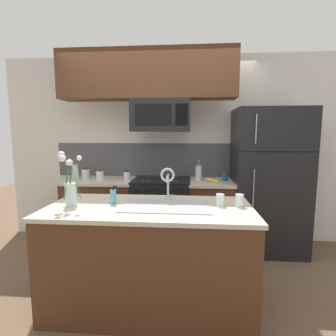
{
  "coord_description": "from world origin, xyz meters",
  "views": [
    {
      "loc": [
        0.36,
        -2.52,
        1.53
      ],
      "look_at": [
        0.14,
        0.27,
        1.16
      ],
      "focal_mm": 28.0,
      "sensor_mm": 36.0,
      "label": 1
    }
  ],
  "objects": [
    {
      "name": "drinking_glass",
      "position": [
        0.63,
        -0.3,
        0.96
      ],
      "size": [
        0.07,
        0.07,
        0.1
      ],
      "color": "silver",
      "rests_on": "island_counter"
    },
    {
      "name": "storage_jar_medium",
      "position": [
        -1.05,
        0.94,
        0.98
      ],
      "size": [
        0.11,
        0.11,
        0.15
      ],
      "color": "silver",
      "rests_on": "back_counter_left"
    },
    {
      "name": "banana_bunch",
      "position": [
        0.67,
        0.84,
        0.93
      ],
      "size": [
        0.19,
        0.12,
        0.08
      ],
      "color": "yellow",
      "rests_on": "back_counter_right"
    },
    {
      "name": "upper_cabinet_band",
      "position": [
        -0.17,
        0.85,
        2.26
      ],
      "size": [
        2.22,
        0.34,
        0.6
      ],
      "primitive_type": "cube",
      "color": "#4C2B19"
    },
    {
      "name": "storage_jar_squat",
      "position": [
        -0.46,
        0.87,
        0.97
      ],
      "size": [
        0.09,
        0.09,
        0.13
      ],
      "color": "silver",
      "rests_on": "back_counter_left"
    },
    {
      "name": "stove_range",
      "position": [
        0.0,
        0.9,
        0.46
      ],
      "size": [
        0.76,
        0.64,
        0.93
      ],
      "color": "black",
      "rests_on": "ground"
    },
    {
      "name": "ground_plane",
      "position": [
        0.0,
        0.0,
        0.0
      ],
      "size": [
        10.0,
        10.0,
        0.0
      ],
      "primitive_type": "plane",
      "color": "brown"
    },
    {
      "name": "sink_faucet",
      "position": [
        0.17,
        -0.13,
        1.11
      ],
      "size": [
        0.14,
        0.14,
        0.31
      ],
      "color": "#B7BABF",
      "rests_on": "island_counter"
    },
    {
      "name": "island_counter",
      "position": [
        0.03,
        -0.35,
        0.46
      ],
      "size": [
        1.76,
        0.83,
        0.91
      ],
      "color": "#4C2B19",
      "rests_on": "ground"
    },
    {
      "name": "storage_jar_short",
      "position": [
        -0.83,
        0.87,
        0.98
      ],
      "size": [
        0.1,
        0.1,
        0.13
      ],
      "color": "silver",
      "rests_on": "back_counter_left"
    },
    {
      "name": "back_counter_right",
      "position": [
        0.66,
        0.9,
        0.46
      ],
      "size": [
        0.59,
        0.65,
        0.91
      ],
      "color": "#4C2B19",
      "rests_on": "ground"
    },
    {
      "name": "back_counter_left",
      "position": [
        -0.83,
        0.9,
        0.46
      ],
      "size": [
        0.94,
        0.65,
        0.91
      ],
      "color": "#4C2B19",
      "rests_on": "ground"
    },
    {
      "name": "flower_vase",
      "position": [
        -0.65,
        -0.4,
        1.08
      ],
      "size": [
        0.21,
        0.14,
        0.47
      ],
      "color": "silver",
      "rests_on": "island_counter"
    },
    {
      "name": "spare_glass",
      "position": [
        0.79,
        -0.31,
        0.96
      ],
      "size": [
        0.07,
        0.07,
        0.11
      ],
      "color": "silver",
      "rests_on": "island_counter"
    },
    {
      "name": "microwave",
      "position": [
        0.0,
        0.88,
        1.75
      ],
      "size": [
        0.74,
        0.4,
        0.4
      ],
      "color": "black"
    },
    {
      "name": "coffee_tin",
      "position": [
        0.84,
        0.95,
        0.97
      ],
      "size": [
        0.08,
        0.08,
        0.11
      ],
      "primitive_type": "cylinder",
      "color": "#1E5184",
      "rests_on": "back_counter_right"
    },
    {
      "name": "french_press",
      "position": [
        0.49,
        0.96,
        1.01
      ],
      "size": [
        0.09,
        0.09,
        0.27
      ],
      "color": "silver",
      "rests_on": "back_counter_right"
    },
    {
      "name": "splash_band",
      "position": [
        0.0,
        1.22,
        1.15
      ],
      "size": [
        3.13,
        0.01,
        0.48
      ],
      "primitive_type": "cube",
      "color": "#4C4C51",
      "rests_on": "rear_partition"
    },
    {
      "name": "kitchen_sink",
      "position": [
        0.17,
        -0.35,
        0.84
      ],
      "size": [
        0.76,
        0.44,
        0.16
      ],
      "color": "#ADAFB5",
      "rests_on": "island_counter"
    },
    {
      "name": "storage_jar_tall",
      "position": [
        -1.19,
        0.9,
        1.01
      ],
      "size": [
        0.09,
        0.09,
        0.2
      ],
      "color": "silver",
      "rests_on": "back_counter_left"
    },
    {
      "name": "rear_partition",
      "position": [
        0.3,
        1.28,
        1.3
      ],
      "size": [
        5.2,
        0.1,
        2.6
      ],
      "primitive_type": "cube",
      "color": "silver",
      "rests_on": "ground"
    },
    {
      "name": "dish_soap_bottle",
      "position": [
        -0.3,
        -0.31,
        0.98
      ],
      "size": [
        0.06,
        0.05,
        0.16
      ],
      "color": "#4C93C6",
      "rests_on": "island_counter"
    },
    {
      "name": "refrigerator",
      "position": [
        1.38,
        0.92,
        0.92
      ],
      "size": [
        0.89,
        0.74,
        1.84
      ],
      "color": "black",
      "rests_on": "ground"
    }
  ]
}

